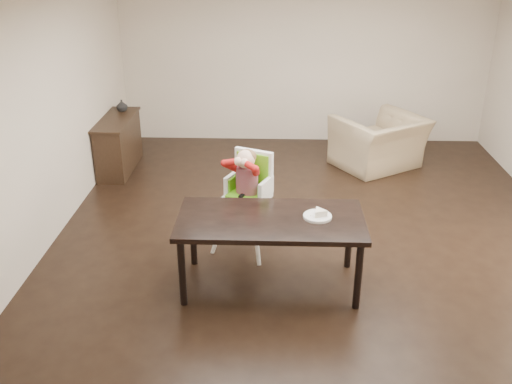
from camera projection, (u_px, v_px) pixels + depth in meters
ground at (313, 238)px, 6.65m from camera, size 7.00×7.00×0.00m
room_walls at (321, 80)px, 5.89m from camera, size 6.02×7.02×2.71m
dining_table at (271, 225)px, 5.50m from camera, size 1.80×0.90×0.75m
high_chair at (248, 179)px, 6.14m from camera, size 0.65×0.65×1.17m
plate at (318, 215)px, 5.47m from camera, size 0.30×0.30×0.08m
armchair at (380, 134)px, 8.47m from camera, size 1.43×1.30×1.04m
sideboard at (119, 144)px, 8.43m from camera, size 0.44×1.26×0.79m
vase at (122, 106)px, 8.58m from camera, size 0.17×0.18×0.17m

